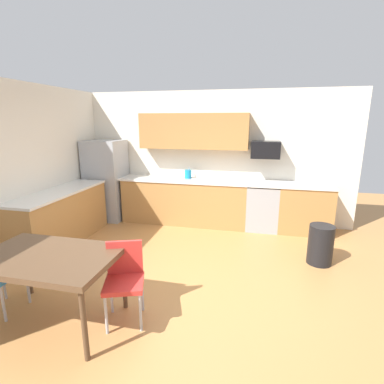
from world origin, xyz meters
TOP-DOWN VIEW (x-y plane):
  - ground_plane at (0.00, 0.00)m, footprint 12.00×12.00m
  - wall_back at (0.00, 2.65)m, footprint 5.80×0.10m
  - cabinet_run_back at (-0.46, 2.30)m, footprint 2.58×0.60m
  - cabinet_run_back_right at (1.91, 2.30)m, footprint 0.97×0.60m
  - cabinet_run_left at (-2.30, 0.80)m, footprint 0.60×2.00m
  - countertop_back at (0.00, 2.30)m, footprint 4.80×0.64m
  - countertop_left at (-2.30, 0.80)m, footprint 0.64×2.00m
  - upper_cabinets_back at (-0.30, 2.43)m, footprint 2.20×0.34m
  - refrigerator at (-2.18, 2.22)m, footprint 0.76×0.70m
  - oven_range at (1.13, 2.30)m, footprint 0.60×0.60m
  - microwave at (1.13, 2.40)m, footprint 0.54×0.36m
  - sink_basin at (-0.40, 2.30)m, footprint 0.48×0.40m
  - sink_faucet at (-0.40, 2.48)m, footprint 0.02×0.02m
  - dining_table at (-1.05, -1.05)m, footprint 1.40×0.90m
  - chair_near_table at (-0.32, -0.81)m, footprint 0.51×0.51m
  - trash_bin at (1.98, 0.99)m, footprint 0.36×0.36m
  - kettle at (-0.39, 2.35)m, footprint 0.14×0.14m

SIDE VIEW (x-z plane):
  - ground_plane at x=0.00m, z-range 0.00..0.00m
  - trash_bin at x=1.98m, z-range 0.00..0.60m
  - cabinet_run_back at x=-0.46m, z-range 0.00..0.90m
  - cabinet_run_back_right at x=1.91m, z-range 0.00..0.90m
  - cabinet_run_left at x=-2.30m, z-range 0.00..0.90m
  - oven_range at x=1.13m, z-range 0.00..0.91m
  - chair_near_table at x=-0.32m, z-range 0.08..0.93m
  - dining_table at x=-1.05m, z-range 0.32..1.10m
  - refrigerator at x=-2.18m, z-range 0.00..1.71m
  - sink_basin at x=-0.40m, z-range 0.81..0.95m
  - countertop_back at x=0.00m, z-range 0.90..0.94m
  - countertop_left at x=-2.30m, z-range 0.90..0.94m
  - kettle at x=-0.39m, z-range 0.92..1.12m
  - sink_faucet at x=-0.40m, z-range 0.92..1.16m
  - wall_back at x=0.00m, z-range 0.00..2.70m
  - microwave at x=1.13m, z-range 1.40..1.72m
  - upper_cabinets_back at x=-0.30m, z-range 1.55..2.25m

